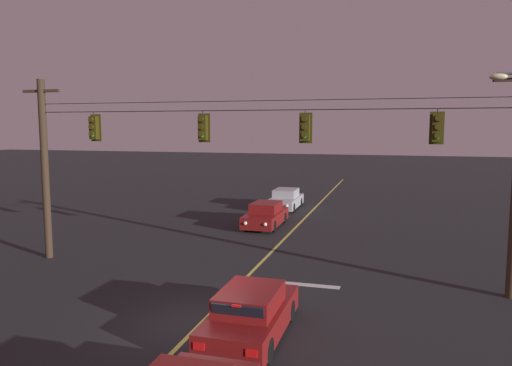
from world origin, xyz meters
name	(u,v)px	position (x,y,z in m)	size (l,w,h in m)	color
ground_plane	(200,324)	(0.00, 0.00, 0.00)	(180.00, 180.00, 0.00)	black
lane_centre_stripe	(283,240)	(0.00, 10.99, 0.00)	(0.14, 60.00, 0.01)	#D1C64C
stop_bar_paint	(294,284)	(1.90, 4.39, 0.00)	(3.40, 0.36, 0.01)	silver
signal_span_assembly	(249,172)	(0.00, 4.99, 4.04)	(20.29, 0.32, 7.77)	#38281C
traffic_light_leftmost	(94,128)	(-6.72, 4.97, 5.72)	(0.48, 0.41, 1.22)	black
traffic_light_left_inner	(203,128)	(-1.86, 4.97, 5.72)	(0.48, 0.41, 1.22)	black
traffic_light_centre	(305,128)	(2.15, 4.97, 5.72)	(0.48, 0.41, 1.22)	black
traffic_light_right_inner	(437,128)	(6.70, 4.97, 5.72)	(0.48, 0.41, 1.22)	black
car_waiting_near_lane	(251,314)	(1.67, -0.41, 0.65)	(1.80, 4.33, 1.39)	maroon
car_oncoming_lead	(266,215)	(-1.76, 14.19, 0.65)	(1.80, 4.42, 1.39)	maroon
car_oncoming_trailing	(286,200)	(-1.95, 20.46, 0.65)	(1.80, 4.42, 1.39)	#A5A5AD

